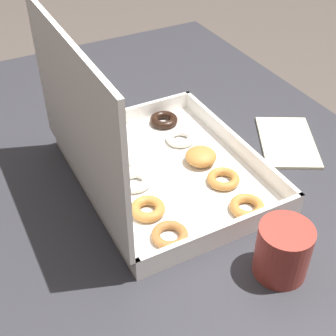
{
  "coord_description": "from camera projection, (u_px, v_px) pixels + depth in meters",
  "views": [
    {
      "loc": [
        -0.63,
        0.31,
        1.31
      ],
      "look_at": [
        -0.06,
        0.01,
        0.79
      ],
      "focal_mm": 50.0,
      "sensor_mm": 36.0,
      "label": 1
    }
  ],
  "objects": [
    {
      "name": "dining_table",
      "position": [
        157.0,
        201.0,
        0.96
      ],
      "size": [
        1.1,
        0.82,
        0.77
      ],
      "color": "#2D2D33",
      "rests_on": "ground_plane"
    },
    {
      "name": "donut_box",
      "position": [
        141.0,
        155.0,
        0.79
      ],
      "size": [
        0.37,
        0.3,
        0.3
      ],
      "color": "silver",
      "rests_on": "dining_table"
    },
    {
      "name": "coffee_mug",
      "position": [
        283.0,
        250.0,
        0.65
      ],
      "size": [
        0.08,
        0.08,
        0.08
      ],
      "color": "#A3382D",
      "rests_on": "dining_table"
    },
    {
      "name": "paper_napkin",
      "position": [
        287.0,
        142.0,
        0.92
      ],
      "size": [
        0.2,
        0.17,
        0.01
      ],
      "color": "beige",
      "rests_on": "dining_table"
    }
  ]
}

